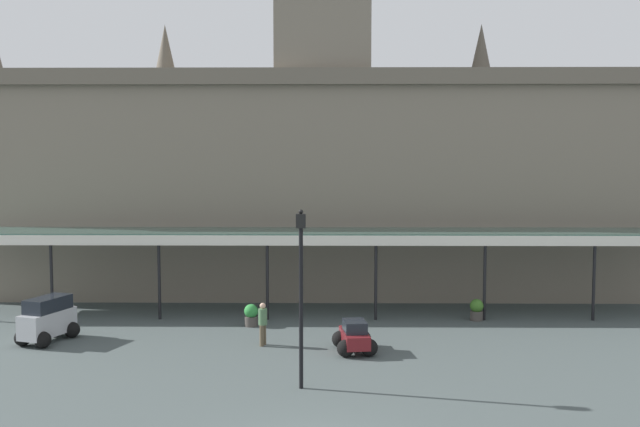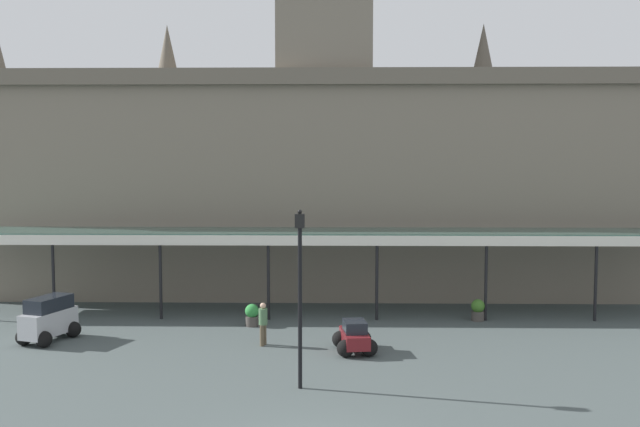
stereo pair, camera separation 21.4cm
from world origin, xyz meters
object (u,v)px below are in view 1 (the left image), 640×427
at_px(pedestrian_near_entrance, 263,322).
at_px(planter_forecourt_centre, 477,310).
at_px(car_silver_van, 48,321).
at_px(victorian_lamppost, 301,280).
at_px(planter_by_canopy, 251,315).
at_px(car_maroon_sedan, 354,338).

bearing_deg(pedestrian_near_entrance, planter_forecourt_centre, 25.72).
xyz_separation_m(car_silver_van, victorian_lamppost, (10.21, -5.62, 2.65)).
distance_m(victorian_lamppost, planter_by_canopy, 9.18).
xyz_separation_m(victorian_lamppost, planter_forecourt_centre, (7.46, 9.54, -2.97)).
relative_size(pedestrian_near_entrance, planter_forecourt_centre, 1.74).
bearing_deg(planter_forecourt_centre, car_maroon_sedan, -137.02).
relative_size(car_silver_van, planter_forecourt_centre, 2.69).
distance_m(car_maroon_sedan, pedestrian_near_entrance, 3.63).
distance_m(pedestrian_near_entrance, planter_by_canopy, 3.31).
bearing_deg(car_silver_van, planter_by_canopy, 19.24).
relative_size(car_silver_van, pedestrian_near_entrance, 1.54).
distance_m(car_silver_van, planter_by_canopy, 8.20).
xyz_separation_m(pedestrian_near_entrance, planter_forecourt_centre, (9.14, 4.40, -0.42)).
bearing_deg(car_silver_van, pedestrian_near_entrance, -3.25).
bearing_deg(pedestrian_near_entrance, planter_by_canopy, 104.04).
height_order(victorian_lamppost, planter_forecourt_centre, victorian_lamppost).
distance_m(pedestrian_near_entrance, victorian_lamppost, 5.98).
distance_m(victorian_lamppost, planter_forecourt_centre, 12.47).
xyz_separation_m(victorian_lamppost, planter_by_canopy, (-2.47, 8.33, -2.97)).
xyz_separation_m(car_silver_van, pedestrian_near_entrance, (8.53, -0.48, 0.10)).
distance_m(car_maroon_sedan, car_silver_van, 12.12).
height_order(planter_forecourt_centre, planter_by_canopy, same).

